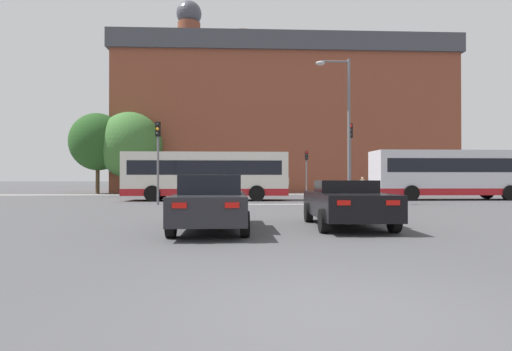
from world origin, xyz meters
TOP-DOWN VIEW (x-y plane):
  - ground_plane at (0.00, 0.00)m, footprint 400.00×400.00m
  - stop_line_strip at (0.00, 17.95)m, footprint 8.06×0.30m
  - far_pavement at (0.00, 31.32)m, footprint 68.95×2.50m
  - brick_civic_building at (3.85, 42.43)m, footprint 35.82×15.07m
  - car_saloon_left at (-1.79, 7.06)m, footprint 2.07×4.81m
  - car_roadster_right at (2.18, 7.58)m, footprint 2.16×4.32m
  - bus_crossing_lead at (-3.13, 22.08)m, footprint 10.49×2.67m
  - bus_crossing_trailing at (13.33, 22.25)m, footprint 10.53×2.67m
  - traffic_light_near_right at (5.23, 17.99)m, footprint 0.26×0.31m
  - traffic_light_far_right at (4.99, 30.94)m, footprint 0.26×0.31m
  - traffic_light_near_left at (-5.44, 17.91)m, footprint 0.26×0.31m
  - street_lamp_junction at (4.80, 17.73)m, footprint 1.93×0.36m
  - pedestrian_waiting at (1.75, 31.32)m, footprint 0.45×0.41m
  - pedestrian_walking_east at (10.30, 31.93)m, footprint 0.46×0.39m
  - pedestrian_walking_west at (3.22, 30.85)m, footprint 0.36×0.45m
  - tree_by_building at (-14.46, 34.48)m, footprint 5.20×5.20m
  - tree_kerbside at (-11.46, 34.78)m, footprint 6.10×6.10m

SIDE VIEW (x-z plane):
  - ground_plane at x=0.00m, z-range 0.00..0.00m
  - stop_line_strip at x=0.00m, z-range 0.00..0.01m
  - far_pavement at x=0.00m, z-range 0.00..0.01m
  - car_roadster_right at x=2.18m, z-range 0.02..1.40m
  - car_saloon_left at x=-1.79m, z-range 0.02..1.54m
  - pedestrian_walking_east at x=10.30m, z-range 0.12..1.70m
  - pedestrian_walking_west at x=3.22m, z-range 0.16..1.95m
  - pedestrian_waiting at x=1.75m, z-range 0.17..2.02m
  - bus_crossing_lead at x=-3.13m, z-range 0.11..3.23m
  - bus_crossing_trailing at x=13.33m, z-range 0.12..3.42m
  - traffic_light_far_right at x=4.99m, z-range 0.69..4.58m
  - traffic_light_near_right at x=5.23m, z-range 0.76..5.27m
  - traffic_light_near_left at x=-5.44m, z-range 0.76..5.30m
  - tree_kerbside at x=-11.46m, z-range 0.72..8.55m
  - street_lamp_junction at x=4.80m, z-range 0.80..8.88m
  - tree_by_building at x=-14.46m, z-range 1.10..8.77m
  - brick_civic_building at x=3.85m, z-range -2.85..19.24m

